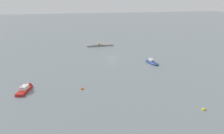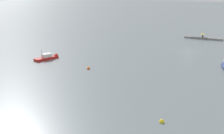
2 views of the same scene
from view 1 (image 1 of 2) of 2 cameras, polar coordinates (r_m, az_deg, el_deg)
name	(u,v)px [view 1 (image 1 of 2)]	position (r m, az deg, el deg)	size (l,w,h in m)	color
ground_plane	(112,57)	(76.61, -0.03, 2.59)	(500.00, 500.00, 0.00)	slate
seawall_pier	(100,45)	(95.50, -3.27, 5.76)	(11.74, 1.69, 0.59)	gray
person_seated_dark_left	(99,44)	(95.23, -3.41, 6.06)	(0.44, 0.64, 0.73)	#1E2333
umbrella_open_yellow	(99,42)	(95.11, -3.42, 6.58)	(1.47, 1.47, 1.31)	black
sailboat_navy_near	(152,62)	(70.45, 10.52, 1.21)	(2.95, 7.01, 8.69)	navy
motorboat_red_near	(25,90)	(52.56, -22.05, -5.57)	(3.34, 5.84, 3.13)	red
mooring_buoy_near	(204,109)	(44.43, 23.16, -10.33)	(0.62, 0.62, 0.62)	yellow
mooring_buoy_mid	(82,89)	(50.17, -7.97, -5.75)	(0.65, 0.65, 0.65)	#EA5914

